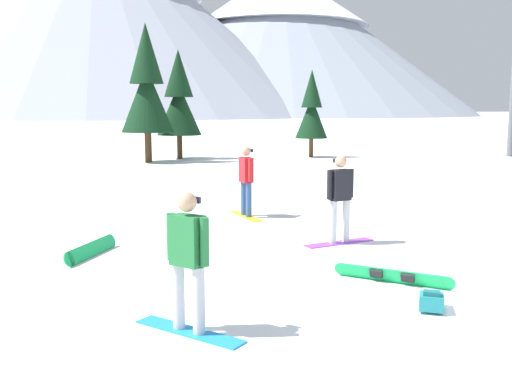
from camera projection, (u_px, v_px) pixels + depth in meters
ground_plane at (453, 293)px, 8.59m from camera, size 800.00×800.00×0.00m
snowboarder_foreground at (188, 259)px, 6.96m from camera, size 1.27×1.30×1.74m
snowboarder_midground at (340, 197)px, 11.63m from camera, size 1.57×0.70×1.79m
snowboarder_background at (246, 180)px, 14.53m from camera, size 0.59×1.55×1.78m
loose_snowboard_far_spare at (392, 276)px, 9.04m from camera, size 1.56×1.32×0.24m
loose_snowboard_near_right at (91, 249)px, 10.72m from camera, size 0.89×1.61×0.26m
backpack_teal at (431, 301)px, 7.85m from camera, size 0.50×0.55×0.29m
pine_tree_short at (147, 87)px, 28.91m from camera, size 2.61×2.61×6.92m
pine_tree_broad at (179, 100)px, 31.06m from camera, size 2.40×2.40×5.83m
pine_tree_slender at (312, 110)px, 32.14m from camera, size 1.81×1.81×4.85m
peak_west_ridge at (99, 13)px, 193.74m from camera, size 154.53×154.53×65.69m
peak_north_spur at (281, 39)px, 221.91m from camera, size 146.96×146.96×55.40m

